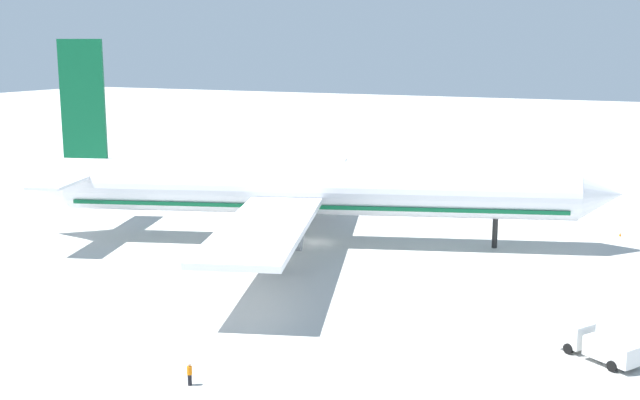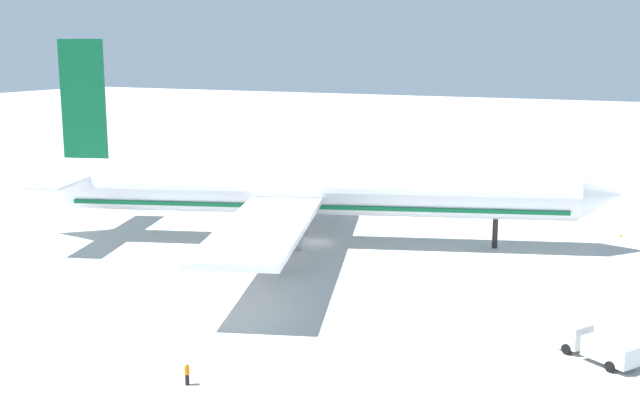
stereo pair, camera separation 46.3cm
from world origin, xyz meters
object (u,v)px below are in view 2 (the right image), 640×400
object	(u,v)px
airliner	(306,189)
service_truck_4	(597,345)
traffic_cone_2	(166,191)
traffic_cone_1	(621,235)
ground_worker_1	(187,374)

from	to	relation	value
airliner	service_truck_4	xyz separation A→B (m)	(39.24, -24.98, -5.85)
airliner	traffic_cone_2	size ratio (longest dim) A/B	138.91
traffic_cone_1	traffic_cone_2	bearing A→B (deg)	179.74
airliner	traffic_cone_1	xyz separation A→B (m)	(37.25, 21.13, -6.88)
service_truck_4	traffic_cone_2	bearing A→B (deg)	149.16
ground_worker_1	service_truck_4	bearing A→B (deg)	34.01
airliner	ground_worker_1	size ratio (longest dim) A/B	43.15
traffic_cone_1	traffic_cone_2	distance (m)	75.82
airliner	service_truck_4	distance (m)	46.88
airliner	traffic_cone_2	bearing A→B (deg)	150.89
service_truck_4	ground_worker_1	bearing A→B (deg)	-145.99
airliner	traffic_cone_2	xyz separation A→B (m)	(-38.57, 21.48, -6.88)
service_truck_4	traffic_cone_2	distance (m)	90.63
ground_worker_1	traffic_cone_2	size ratio (longest dim) A/B	3.22
airliner	traffic_cone_1	bearing A→B (deg)	29.56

